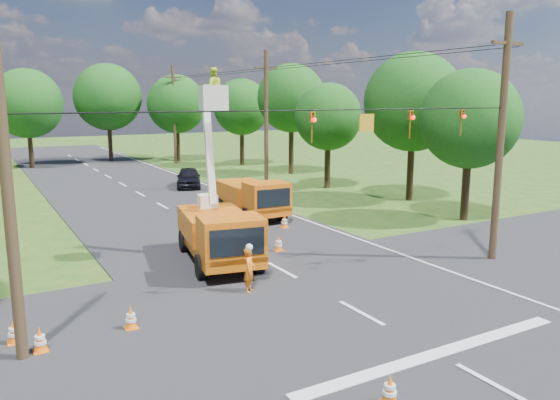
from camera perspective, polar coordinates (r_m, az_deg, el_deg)
ground at (r=34.97m, az=-12.19°, el=-0.67°), size 140.00×140.00×0.00m
road_main at (r=34.97m, az=-12.19°, el=-0.67°), size 12.00×100.00×0.06m
road_cross at (r=19.16m, az=4.72°, el=-9.83°), size 56.00×10.00×0.07m
stop_bar at (r=15.51m, az=16.05°, el=-15.32°), size 9.00×0.45×0.02m
edge_line at (r=37.00m, az=-3.91°, el=0.16°), size 0.12×90.00×0.02m
bucket_truck at (r=22.31m, az=-6.42°, el=-2.52°), size 3.47×6.64×7.87m
second_truck at (r=30.96m, az=-2.96°, el=0.33°), size 2.60×6.11×2.25m
ground_worker at (r=19.14m, az=-3.21°, el=-7.32°), size 0.67×0.69×1.59m
distant_car at (r=42.14m, az=-9.54°, el=2.35°), size 3.20×4.74×1.50m
traffic_cone_0 at (r=12.93m, az=11.39°, el=-18.85°), size 0.38×0.38×0.71m
traffic_cone_1 at (r=24.16m, az=-0.16°, el=-4.57°), size 0.38×0.38×0.71m
traffic_cone_2 at (r=28.42m, az=0.48°, el=-2.26°), size 0.38×0.38×0.71m
traffic_cone_3 at (r=16.87m, az=-15.32°, el=-11.78°), size 0.38×0.38×0.71m
traffic_cone_4 at (r=16.24m, az=-23.79°, el=-13.23°), size 0.38×0.38×0.71m
traffic_cone_5 at (r=17.05m, az=-26.05°, el=-12.27°), size 0.38×0.38×0.71m
traffic_cone_6 at (r=33.47m, az=-2.69°, el=-0.31°), size 0.38×0.38×0.71m
pole_right_near at (r=23.91m, az=22.07°, el=6.06°), size 1.80×0.30×10.00m
pole_right_mid at (r=39.52m, az=-1.46°, el=8.30°), size 1.80×0.30×10.00m
pole_right_far at (r=57.90m, az=-11.01°, el=8.83°), size 1.80×0.30×10.00m
pole_left at (r=14.94m, az=-26.61°, el=1.11°), size 0.30×0.30×9.00m
signal_span at (r=19.33m, az=10.51°, el=8.06°), size 18.00×0.29×1.07m
tree_right_a at (r=31.56m, az=19.23°, el=7.98°), size 5.40×5.40×8.28m
tree_right_b at (r=36.79m, az=13.76°, el=9.91°), size 6.40×6.40×9.65m
tree_right_c at (r=41.12m, az=5.05°, el=8.64°), size 5.00×5.00×7.83m
tree_right_d at (r=48.69m, az=1.19°, el=10.58°), size 6.00×6.00×9.70m
tree_right_e at (r=55.27m, az=-4.04°, el=9.65°), size 5.60×5.60×8.63m
tree_far_a at (r=58.00m, az=-24.92°, el=9.13°), size 6.60×6.60×9.50m
tree_far_b at (r=61.21m, az=-17.57°, el=10.21°), size 7.00×7.00×10.32m
tree_far_c at (r=60.10m, az=-10.75°, el=9.81°), size 6.20×6.20×9.18m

